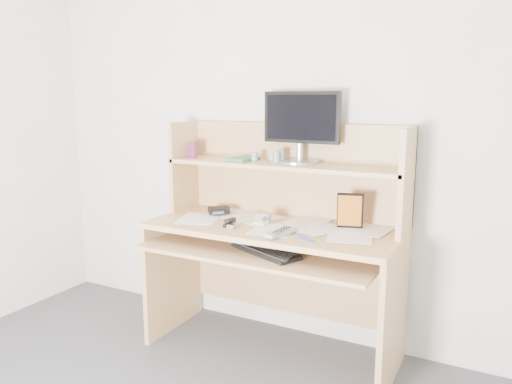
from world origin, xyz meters
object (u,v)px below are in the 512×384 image
at_px(monitor, 301,125).
at_px(desk, 278,232).
at_px(game_case, 350,211).
at_px(tv_remote, 281,232).
at_px(keyboard, 266,250).

bearing_deg(monitor, desk, -116.11).
distance_m(desk, game_case, 0.44).
distance_m(tv_remote, game_case, 0.40).
height_order(tv_remote, monitor, monitor).
height_order(tv_remote, game_case, game_case).
bearing_deg(keyboard, game_case, 64.08).
bearing_deg(game_case, keyboard, -155.65).
bearing_deg(desk, keyboard, -78.41).
bearing_deg(tv_remote, desk, 132.78).
bearing_deg(desk, game_case, 5.38).
distance_m(desk, keyboard, 0.27).
xyz_separation_m(desk, keyboard, (0.05, -0.26, -0.03)).
distance_m(desk, monitor, 0.62).
bearing_deg(keyboard, monitor, 110.71).
xyz_separation_m(keyboard, game_case, (0.35, 0.30, 0.19)).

